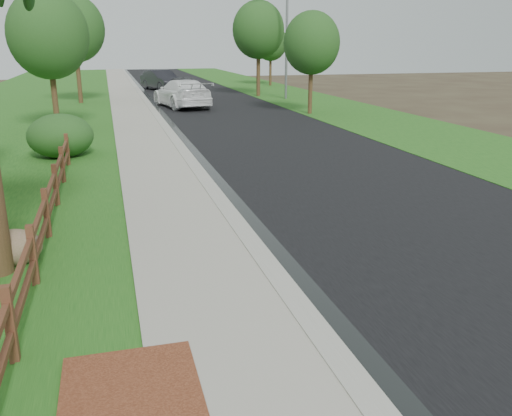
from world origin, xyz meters
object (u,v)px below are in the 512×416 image
object	(u,v)px
dark_car_mid	(183,87)
ranch_fence	(51,196)
streetlight	(284,28)
white_suv	(182,93)

from	to	relation	value
dark_car_mid	ranch_fence	bearing A→B (deg)	92.17
dark_car_mid	streetlight	xyz separation A→B (m)	(7.00, -1.92, 4.06)
dark_car_mid	white_suv	bearing A→B (deg)	97.62
ranch_fence	streetlight	size ratio (longest dim) A/B	1.95
streetlight	ranch_fence	bearing A→B (deg)	-118.60
streetlight	white_suv	bearing A→B (deg)	-157.76
ranch_fence	white_suv	xyz separation A→B (m)	(6.00, 22.08, 0.26)
dark_car_mid	streetlight	distance (m)	8.32
white_suv	dark_car_mid	world-z (taller)	white_suv
white_suv	ranch_fence	bearing A→B (deg)	64.14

